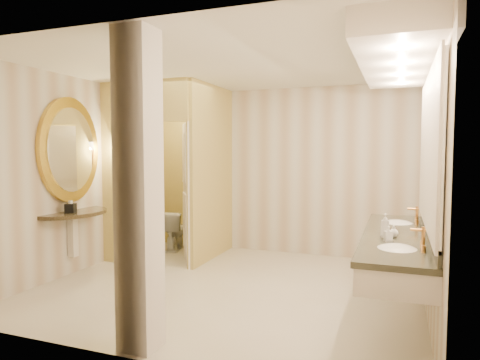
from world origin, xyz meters
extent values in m
plane|color=beige|center=(0.00, 0.00, 0.00)|extent=(4.50, 4.50, 0.00)
plane|color=white|center=(0.00, 0.00, 2.70)|extent=(4.50, 4.50, 0.00)
cube|color=beige|center=(0.00, 2.00, 1.35)|extent=(4.50, 0.02, 2.70)
cube|color=beige|center=(0.00, -2.00, 1.35)|extent=(4.50, 0.02, 2.70)
cube|color=beige|center=(-2.25, 0.00, 1.35)|extent=(0.02, 4.00, 2.70)
cube|color=beige|center=(2.25, 0.00, 1.35)|extent=(0.02, 4.00, 2.70)
cube|color=tan|center=(-0.80, 1.25, 1.35)|extent=(0.10, 1.50, 2.70)
cube|color=tan|center=(-1.93, 0.50, 1.35)|extent=(0.65, 0.10, 2.70)
cube|color=tan|center=(-1.20, 0.50, 2.40)|extent=(0.80, 0.10, 0.60)
cube|color=silver|center=(-1.02, 0.84, 1.05)|extent=(0.47, 0.70, 2.10)
cylinder|color=#B47839|center=(-1.93, 0.43, 1.55)|extent=(0.03, 0.03, 0.30)
cone|color=silver|center=(-1.93, 0.43, 1.75)|extent=(0.14, 0.14, 0.14)
cube|color=silver|center=(1.95, -0.40, 0.73)|extent=(0.60, 2.49, 0.24)
cube|color=black|center=(1.95, -0.40, 0.85)|extent=(0.64, 2.53, 0.05)
cube|color=black|center=(2.23, -0.40, 0.92)|extent=(0.03, 2.49, 0.10)
ellipsoid|color=white|center=(1.95, -1.07, 0.83)|extent=(0.40, 0.44, 0.15)
cylinder|color=#B47839|center=(2.15, -1.07, 0.96)|extent=(0.03, 0.03, 0.22)
ellipsoid|color=white|center=(1.95, 0.28, 0.83)|extent=(0.40, 0.44, 0.15)
cylinder|color=#B47839|center=(2.15, 0.28, 0.96)|extent=(0.03, 0.03, 0.22)
cube|color=white|center=(2.23, -0.40, 1.70)|extent=(0.03, 2.49, 1.40)
cube|color=silver|center=(1.95, -0.40, 2.59)|extent=(0.75, 2.69, 0.22)
cylinder|color=black|center=(-2.23, -0.26, 0.85)|extent=(1.08, 1.08, 0.05)
cube|color=silver|center=(-2.19, -0.26, 0.55)|extent=(0.10, 0.10, 0.60)
cylinder|color=gold|center=(-2.21, -0.26, 1.70)|extent=(0.07, 1.08, 1.08)
cylinder|color=white|center=(-2.17, -0.26, 1.70)|extent=(0.02, 0.87, 0.87)
cube|color=silver|center=(-0.10, -1.80, 1.35)|extent=(0.31, 0.31, 2.70)
cube|color=black|center=(-2.09, -0.40, 0.94)|extent=(0.16, 0.16, 0.12)
imported|color=white|center=(-1.64, 1.53, 0.33)|extent=(0.51, 0.72, 0.66)
imported|color=beige|center=(1.87, -0.82, 0.94)|extent=(0.08, 0.08, 0.14)
imported|color=silver|center=(1.92, -0.61, 0.93)|extent=(0.09, 0.09, 0.11)
imported|color=#C6B28C|center=(1.84, -0.64, 0.99)|extent=(0.10, 0.10, 0.23)
camera|label=1|loc=(1.95, -4.85, 1.70)|focal=32.00mm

